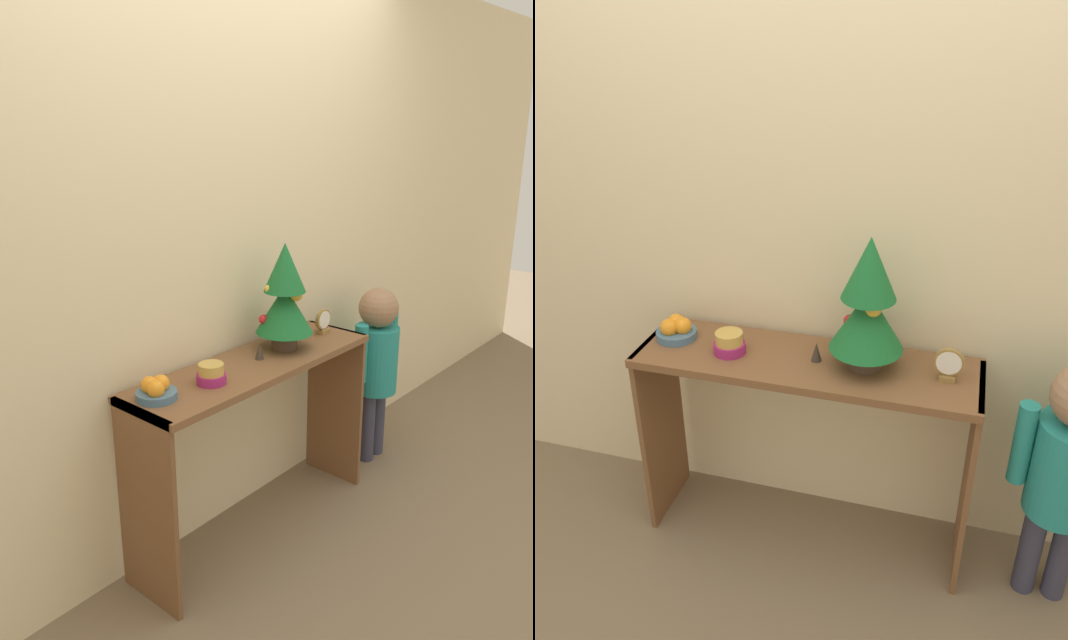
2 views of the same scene
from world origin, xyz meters
TOP-DOWN VIEW (x-y plane):
  - ground_plane at (0.00, 0.00)m, footprint 12.00×12.00m
  - back_wall at (0.00, 0.40)m, footprint 7.00×0.05m
  - console_table at (0.00, 0.18)m, footprint 1.22×0.35m
  - mini_tree at (0.21, 0.19)m, footprint 0.25×0.25m
  - fruit_bowl at (-0.51, 0.20)m, footprint 0.15×0.15m
  - singing_bowl at (-0.28, 0.15)m, footprint 0.12×0.12m
  - desk_clock at (0.48, 0.18)m, footprint 0.10×0.04m
  - figurine at (0.04, 0.18)m, footprint 0.04×0.04m
  - child_figure at (0.90, 0.12)m, footprint 0.36×0.23m

SIDE VIEW (x-z plane):
  - ground_plane at x=0.00m, z-range 0.00..0.00m
  - child_figure at x=0.90m, z-range 0.11..1.07m
  - console_table at x=0.00m, z-range 0.21..1.02m
  - fruit_bowl at x=-0.51m, z-range 0.80..0.89m
  - figurine at x=0.04m, z-range 0.81..0.88m
  - singing_bowl at x=-0.28m, z-range 0.81..0.89m
  - desk_clock at x=0.48m, z-range 0.81..0.93m
  - mini_tree at x=0.21m, z-range 0.81..1.28m
  - back_wall at x=0.00m, z-range 0.00..2.50m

